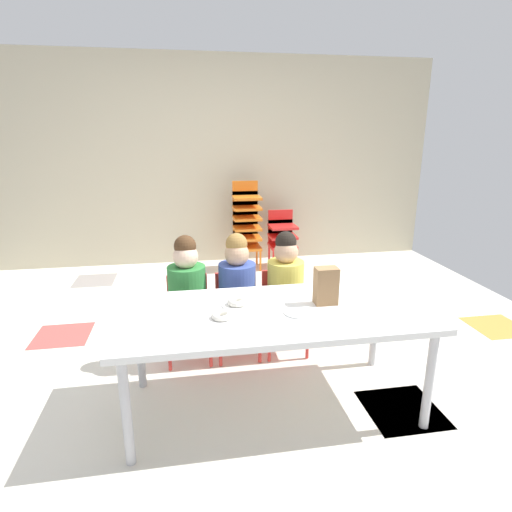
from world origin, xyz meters
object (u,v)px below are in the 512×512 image
object	(u,v)px
seated_child_middle_seat	(237,284)
paper_plate_center_table	(299,312)
seated_child_near_camera	(187,287)
paper_plate_near_edge	(238,305)
seated_child_far_right	(285,282)
craft_table	(274,318)
kid_chair_orange_stack	(246,221)
kid_chair_red_stack	(282,234)
paper_bag_brown	(326,286)
donut_powdered_loose	(222,315)
donut_powdered_on_plate	(237,302)

from	to	relation	value
seated_child_middle_seat	paper_plate_center_table	xyz separation A→B (m)	(0.26, -0.68, 0.07)
seated_child_near_camera	paper_plate_near_edge	size ratio (longest dim) A/B	5.10
seated_child_far_right	paper_plate_center_table	bearing A→B (deg)	-97.04
craft_table	seated_child_near_camera	xyz separation A→B (m)	(-0.48, 0.63, -0.01)
seated_child_near_camera	kid_chair_orange_stack	size ratio (longest dim) A/B	0.88
kid_chair_orange_stack	seated_child_near_camera	bearing A→B (deg)	-109.12
seated_child_far_right	kid_chair_red_stack	world-z (taller)	seated_child_far_right
seated_child_middle_seat	paper_bag_brown	xyz separation A→B (m)	(0.45, -0.58, 0.17)
paper_plate_near_edge	donut_powdered_loose	world-z (taller)	donut_powdered_loose
donut_powdered_loose	seated_child_far_right	bearing A→B (deg)	52.92
paper_plate_near_edge	kid_chair_red_stack	bearing A→B (deg)	71.48
craft_table	paper_plate_near_edge	distance (m)	0.22
paper_plate_center_table	donut_powdered_on_plate	size ratio (longest dim) A/B	1.52
paper_plate_center_table	kid_chair_red_stack	bearing A→B (deg)	78.77
paper_bag_brown	donut_powdered_loose	size ratio (longest dim) A/B	1.90
seated_child_middle_seat	paper_plate_center_table	size ratio (longest dim) A/B	5.10
seated_child_middle_seat	paper_plate_center_table	world-z (taller)	seated_child_middle_seat
paper_plate_near_edge	donut_powdered_on_plate	bearing A→B (deg)	0.00
donut_powdered_loose	paper_bag_brown	bearing A→B (deg)	9.44
seated_child_near_camera	kid_chair_red_stack	world-z (taller)	seated_child_near_camera
kid_chair_red_stack	seated_child_middle_seat	bearing A→B (deg)	-111.26
paper_plate_near_edge	seated_child_far_right	bearing A→B (deg)	52.03
kid_chair_red_stack	donut_powdered_loose	xyz separation A→B (m)	(-0.98, -2.78, 0.24)
donut_powdered_on_plate	donut_powdered_loose	size ratio (longest dim) A/B	1.02
paper_bag_brown	kid_chair_orange_stack	bearing A→B (deg)	91.49
seated_child_near_camera	kid_chair_red_stack	xyz separation A→B (m)	(1.16, 2.10, -0.16)
donut_powdered_loose	donut_powdered_on_plate	bearing A→B (deg)	56.14
seated_child_near_camera	donut_powdered_on_plate	size ratio (longest dim) A/B	7.75
kid_chair_orange_stack	seated_child_far_right	bearing A→B (deg)	-90.82
donut_powdered_on_plate	paper_bag_brown	bearing A→B (deg)	-5.81
donut_powdered_on_plate	craft_table	bearing A→B (deg)	-27.06
seated_child_middle_seat	seated_child_far_right	distance (m)	0.35
seated_child_far_right	paper_plate_center_table	size ratio (longest dim) A/B	5.10
kid_chair_orange_stack	kid_chair_red_stack	world-z (taller)	kid_chair_orange_stack
craft_table	kid_chair_orange_stack	world-z (taller)	kid_chair_orange_stack
craft_table	kid_chair_orange_stack	bearing A→B (deg)	84.80
donut_powdered_loose	paper_plate_near_edge	bearing A→B (deg)	56.14
kid_chair_orange_stack	donut_powdered_loose	bearing A→B (deg)	-101.10
seated_child_middle_seat	kid_chair_orange_stack	xyz separation A→B (m)	(0.38, 2.10, 0.02)
paper_plate_center_table	donut_powdered_loose	size ratio (longest dim) A/B	1.56
kid_chair_red_stack	seated_child_far_right	bearing A→B (deg)	-102.57
kid_chair_orange_stack	paper_bag_brown	distance (m)	2.68
donut_powdered_on_plate	donut_powdered_loose	bearing A→B (deg)	-123.86
seated_child_near_camera	paper_plate_center_table	size ratio (longest dim) A/B	5.10
seated_child_middle_seat	donut_powdered_on_plate	xyz separation A→B (m)	(-0.06, -0.53, 0.09)
seated_child_far_right	donut_powdered_loose	distance (m)	0.86
craft_table	seated_child_middle_seat	xyz separation A→B (m)	(-0.13, 0.63, -0.01)
craft_table	paper_plate_center_table	size ratio (longest dim) A/B	9.67
kid_chair_red_stack	paper_plate_near_edge	bearing A→B (deg)	-108.52
craft_table	donut_powdered_on_plate	size ratio (longest dim) A/B	14.72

